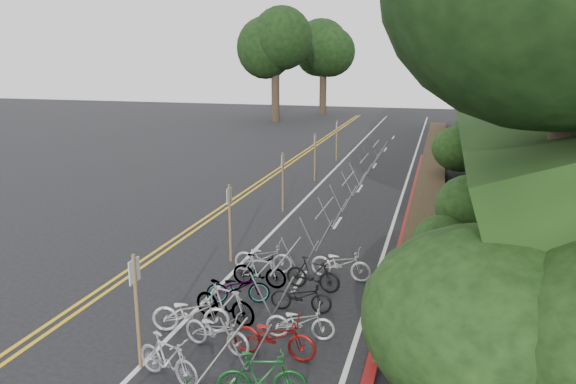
{
  "coord_description": "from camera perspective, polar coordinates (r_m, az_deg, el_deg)",
  "views": [
    {
      "loc": [
        6.81,
        -10.67,
        6.38
      ],
      "look_at": [
        1.3,
        9.26,
        1.3
      ],
      "focal_mm": 35.0,
      "sensor_mm": 36.0,
      "label": 1
    }
  ],
  "objects": [
    {
      "name": "ground",
      "position": [
        14.17,
        -15.67,
        -13.49
      ],
      "size": [
        120.0,
        120.0,
        0.0
      ],
      "primitive_type": "plane",
      "color": "black",
      "rests_on": "ground"
    },
    {
      "name": "road_markings",
      "position": [
        22.58,
        -1.08,
        -2.6
      ],
      "size": [
        7.47,
        80.0,
        0.01
      ],
      "color": "gold",
      "rests_on": "ground"
    },
    {
      "name": "red_curb",
      "position": [
        23.56,
        12.18,
        -2.1
      ],
      "size": [
        0.25,
        28.0,
        0.1
      ],
      "primitive_type": "cube",
      "color": "maroon",
      "rests_on": "ground"
    },
    {
      "name": "embankment",
      "position": [
        30.58,
        27.03,
        5.14
      ],
      "size": [
        14.3,
        48.14,
        9.11
      ],
      "color": "black",
      "rests_on": "ground"
    },
    {
      "name": "bike_rack_front",
      "position": [
        10.64,
        -7.13,
        -17.63
      ],
      "size": [
        1.13,
        3.15,
        1.15
      ],
      "color": "#969698",
      "rests_on": "ground"
    },
    {
      "name": "bike_racks_rest",
      "position": [
        24.6,
        6.14,
        0.74
      ],
      "size": [
        1.14,
        23.0,
        1.17
      ],
      "color": "#969698",
      "rests_on": "ground"
    },
    {
      "name": "signpost_near",
      "position": [
        12.04,
        -15.13,
        -10.94
      ],
      "size": [
        0.08,
        0.4,
        2.51
      ],
      "color": "brown",
      "rests_on": "ground"
    },
    {
      "name": "signposts_rest",
      "position": [
        25.92,
        1.29,
        2.79
      ],
      "size": [
        0.08,
        18.4,
        2.5
      ],
      "color": "brown",
      "rests_on": "ground"
    },
    {
      "name": "bike_front",
      "position": [
        13.67,
        -9.85,
        -11.96
      ],
      "size": [
        1.04,
        1.94,
        0.97
      ],
      "primitive_type": "imported",
      "rotation": [
        0.0,
        0.0,
        1.79
      ],
      "color": "beige",
      "rests_on": "ground"
    },
    {
      "name": "bike_valet",
      "position": [
        13.51,
        -2.91,
        -12.14
      ],
      "size": [
        3.31,
        9.38,
        1.05
      ],
      "color": "#144C1E",
      "rests_on": "ground"
    }
  ]
}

